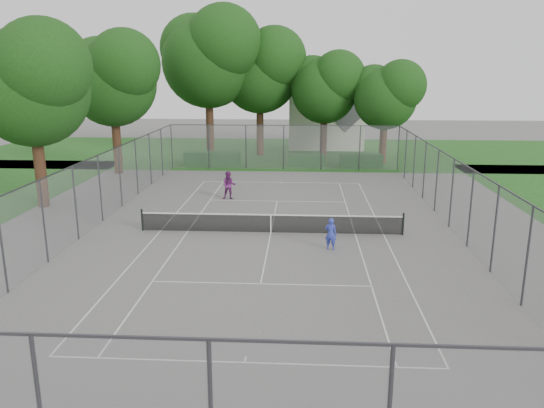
# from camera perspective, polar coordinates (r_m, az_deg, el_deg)

# --- Properties ---
(ground) EXTENTS (120.00, 120.00, 0.00)m
(ground) POSITION_cam_1_polar(r_m,az_deg,el_deg) (26.03, -0.13, -3.11)
(ground) COLOR #5F5D5B
(ground) RESTS_ON ground
(grass_far) EXTENTS (60.00, 20.00, 0.00)m
(grass_far) POSITION_cam_1_polar(r_m,az_deg,el_deg) (51.40, 1.62, 5.61)
(grass_far) COLOR #1B4E16
(grass_far) RESTS_ON ground
(court_markings) EXTENTS (11.03, 23.83, 0.01)m
(court_markings) POSITION_cam_1_polar(r_m,az_deg,el_deg) (26.02, -0.13, -3.09)
(court_markings) COLOR silver
(court_markings) RESTS_ON ground
(tennis_net) EXTENTS (12.87, 0.10, 1.10)m
(tennis_net) POSITION_cam_1_polar(r_m,az_deg,el_deg) (25.88, -0.13, -2.03)
(tennis_net) COLOR black
(tennis_net) RESTS_ON ground
(perimeter_fence) EXTENTS (18.08, 34.08, 3.52)m
(perimeter_fence) POSITION_cam_1_polar(r_m,az_deg,el_deg) (25.54, -0.13, 0.77)
(perimeter_fence) COLOR #38383D
(perimeter_fence) RESTS_ON ground
(tree_far_left) EXTENTS (9.15, 8.35, 13.15)m
(tree_far_left) POSITION_cam_1_polar(r_m,az_deg,el_deg) (47.79, -6.79, 15.73)
(tree_far_left) COLOR #382014
(tree_far_left) RESTS_ON ground
(tree_far_midleft) EXTENTS (7.99, 7.29, 11.48)m
(tree_far_midleft) POSITION_cam_1_polar(r_m,az_deg,el_deg) (48.83, -1.22, 14.44)
(tree_far_midleft) COLOR #382014
(tree_far_midleft) RESTS_ON ground
(tree_far_midright) EXTENTS (6.54, 5.97, 9.40)m
(tree_far_midright) POSITION_cam_1_polar(r_m,az_deg,el_deg) (46.94, 5.78, 12.62)
(tree_far_midright) COLOR #382014
(tree_far_midright) RESTS_ON ground
(tree_far_right) EXTENTS (5.97, 5.45, 8.58)m
(tree_far_right) POSITION_cam_1_polar(r_m,az_deg,el_deg) (45.42, 12.23, 11.61)
(tree_far_right) COLOR #382014
(tree_far_right) RESTS_ON ground
(tree_side_back) EXTENTS (7.42, 6.78, 10.67)m
(tree_side_back) POSITION_cam_1_polar(r_m,az_deg,el_deg) (41.81, -16.74, 13.11)
(tree_side_back) COLOR #382014
(tree_side_back) RESTS_ON ground
(tree_side_front) EXTENTS (7.31, 6.67, 10.51)m
(tree_side_front) POSITION_cam_1_polar(r_m,az_deg,el_deg) (32.75, -24.46, 12.08)
(tree_side_front) COLOR #382014
(tree_side_front) RESTS_ON ground
(hedge_left) EXTENTS (4.55, 1.37, 1.14)m
(hedge_left) POSITION_cam_1_polar(r_m,az_deg,el_deg) (44.24, -6.41, 4.84)
(hedge_left) COLOR #164616
(hedge_left) RESTS_ON ground
(hedge_mid) EXTENTS (2.99, 0.86, 0.94)m
(hedge_mid) POSITION_cam_1_polar(r_m,az_deg,el_deg) (44.15, 3.78, 4.75)
(hedge_mid) COLOR #164616
(hedge_mid) RESTS_ON ground
(hedge_right) EXTENTS (3.40, 1.25, 1.02)m
(hedge_right) POSITION_cam_1_polar(r_m,az_deg,el_deg) (44.12, 9.58, 4.63)
(hedge_right) COLOR #164616
(hedge_right) RESTS_ON ground
(house) EXTENTS (7.32, 5.67, 9.11)m
(house) POSITION_cam_1_polar(r_m,az_deg,el_deg) (54.57, 5.83, 9.92)
(house) COLOR silver
(house) RESTS_ON ground
(girl_player) EXTENTS (0.60, 0.48, 1.45)m
(girl_player) POSITION_cam_1_polar(r_m,az_deg,el_deg) (23.61, 6.34, -3.20)
(girl_player) COLOR #303EB7
(girl_player) RESTS_ON ground
(woman_player) EXTENTS (0.88, 0.70, 1.74)m
(woman_player) POSITION_cam_1_polar(r_m,az_deg,el_deg) (32.59, -4.65, 2.01)
(woman_player) COLOR #662263
(woman_player) RESTS_ON ground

